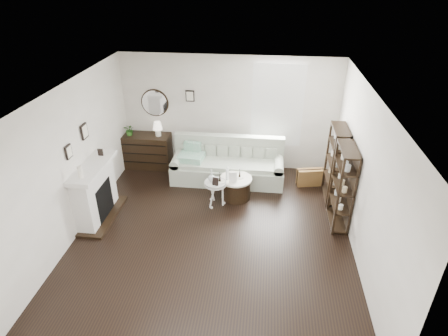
# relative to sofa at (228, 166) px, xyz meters

# --- Properties ---
(room) EXTENTS (5.50, 5.50, 5.50)m
(room) POSITION_rel_sofa_xyz_m (0.68, 0.62, 1.27)
(room) COLOR black
(room) RESTS_ON ground
(fireplace) EXTENTS (0.50, 1.40, 1.84)m
(fireplace) POSITION_rel_sofa_xyz_m (-2.37, -1.78, 0.22)
(fireplace) COLOR silver
(fireplace) RESTS_ON ground
(shelf_unit_far) EXTENTS (0.30, 0.80, 1.60)m
(shelf_unit_far) POSITION_rel_sofa_xyz_m (2.28, -0.53, 0.48)
(shelf_unit_far) COLOR black
(shelf_unit_far) RESTS_ON ground
(shelf_unit_near) EXTENTS (0.30, 0.80, 1.60)m
(shelf_unit_near) POSITION_rel_sofa_xyz_m (2.28, -1.43, 0.48)
(shelf_unit_near) COLOR black
(shelf_unit_near) RESTS_ON ground
(sofa) EXTENTS (2.52, 0.87, 0.98)m
(sofa) POSITION_rel_sofa_xyz_m (0.00, 0.00, 0.00)
(sofa) COLOR #A8B4A0
(sofa) RESTS_ON ground
(quilt) EXTENTS (0.60, 0.51, 0.14)m
(quilt) POSITION_rel_sofa_xyz_m (-0.83, -0.13, 0.25)
(quilt) COLOR #28936E
(quilt) RESTS_ON sofa
(suitcase) EXTENTS (0.62, 0.31, 0.39)m
(suitcase) POSITION_rel_sofa_xyz_m (1.87, -0.07, -0.13)
(suitcase) COLOR brown
(suitcase) RESTS_ON ground
(dresser) EXTENTS (1.24, 0.53, 0.83)m
(dresser) POSITION_rel_sofa_xyz_m (-2.07, 0.39, 0.09)
(dresser) COLOR black
(dresser) RESTS_ON ground
(table_lamp) EXTENTS (0.25, 0.25, 0.35)m
(table_lamp) POSITION_rel_sofa_xyz_m (-1.71, 0.39, 0.68)
(table_lamp) COLOR white
(table_lamp) RESTS_ON dresser
(potted_plant) EXTENTS (0.29, 0.26, 0.28)m
(potted_plant) POSITION_rel_sofa_xyz_m (-2.38, 0.34, 0.64)
(potted_plant) COLOR #265B1A
(potted_plant) RESTS_ON dresser
(drum_table) EXTENTS (0.68, 0.68, 0.47)m
(drum_table) POSITION_rel_sofa_xyz_m (0.25, -0.77, -0.08)
(drum_table) COLOR black
(drum_table) RESTS_ON ground
(pedestal_table) EXTENTS (0.45, 0.45, 0.55)m
(pedestal_table) POSITION_rel_sofa_xyz_m (-0.14, -1.10, 0.18)
(pedestal_table) COLOR silver
(pedestal_table) RESTS_ON ground
(eiffel_drum) EXTENTS (0.13, 0.13, 0.18)m
(eiffel_drum) POSITION_rel_sofa_xyz_m (0.33, -0.73, 0.24)
(eiffel_drum) COLOR black
(eiffel_drum) RESTS_ON drum_table
(bottle_drum) EXTENTS (0.07, 0.07, 0.29)m
(bottle_drum) POSITION_rel_sofa_xyz_m (0.08, -0.85, 0.30)
(bottle_drum) COLOR silver
(bottle_drum) RESTS_ON drum_table
(card_frame_drum) EXTENTS (0.17, 0.08, 0.21)m
(card_frame_drum) POSITION_rel_sofa_xyz_m (0.20, -0.94, 0.26)
(card_frame_drum) COLOR white
(card_frame_drum) RESTS_ON drum_table
(eiffel_ped) EXTENTS (0.12, 0.12, 0.19)m
(eiffel_ped) POSITION_rel_sofa_xyz_m (-0.05, -1.07, 0.32)
(eiffel_ped) COLOR black
(eiffel_ped) RESTS_ON pedestal_table
(flask_ped) EXTENTS (0.14, 0.14, 0.27)m
(flask_ped) POSITION_rel_sofa_xyz_m (-0.22, -1.08, 0.36)
(flask_ped) COLOR silver
(flask_ped) RESTS_ON pedestal_table
(card_frame_ped) EXTENTS (0.13, 0.08, 0.17)m
(card_frame_ped) POSITION_rel_sofa_xyz_m (-0.12, -1.22, 0.31)
(card_frame_ped) COLOR black
(card_frame_ped) RESTS_ON pedestal_table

